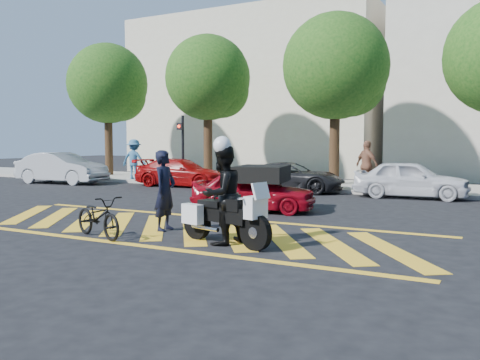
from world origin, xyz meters
The scene contains 19 objects.
ground centered at (0.00, 0.00, 0.00)m, with size 90.00×90.00×0.00m, color black.
sidewalk centered at (0.00, 12.00, 0.07)m, with size 60.00×5.00×0.15m, color #9E998E.
crosswalk centered at (-0.04, 0.00, 0.00)m, with size 12.33×4.00×0.01m.
building_left centered at (-8.00, 21.00, 5.00)m, with size 16.00×8.00×10.00m, color beige.
tree_far_left centered at (-12.87, 12.06, 5.05)m, with size 4.40×4.40×7.41m.
tree_left centered at (-6.37, 12.06, 4.99)m, with size 4.20×4.20×7.26m.
tree_center centered at (0.13, 12.06, 5.10)m, with size 4.60×4.60×7.56m.
signal_pole centered at (-6.50, 9.74, 1.92)m, with size 0.28×0.43×3.20m.
officer_bike centered at (-0.07, -0.29, 0.91)m, with size 0.67×0.44×1.83m, color black.
bicycle centered at (-0.79, -1.66, 0.45)m, with size 0.59×1.71×0.90m, color black.
police_motorcycle centered at (1.88, -1.02, 0.55)m, with size 2.27×1.04×1.02m.
officer_moto centered at (1.86, -1.03, 0.98)m, with size 0.95×0.74×1.96m, color black.
red_convertible centered at (0.29, 3.50, 0.61)m, with size 1.44×3.57×1.22m, color maroon.
parked_far_left centered at (-12.15, 7.80, 0.74)m, with size 1.57×4.51×1.49m, color #999CA0.
parked_left centered at (-6.20, 9.20, 0.62)m, with size 1.74×4.28×1.24m, color #9B090A.
parked_mid_left centered at (-0.90, 9.20, 0.59)m, with size 1.97×4.28×1.19m, color black.
parked_mid_right centered at (3.71, 9.20, 0.67)m, with size 1.59×3.96×1.35m, color silver.
pedestrian_left centered at (-9.66, 10.15, 1.13)m, with size 1.27×0.73×1.97m, color teal.
pedestrian_right centered at (1.92, 10.06, 1.10)m, with size 1.12×0.47×1.91m, color #976044.
Camera 1 is at (6.83, -9.60, 2.04)m, focal length 38.00 mm.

